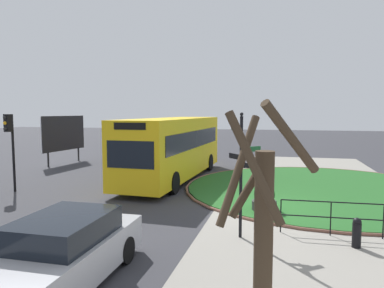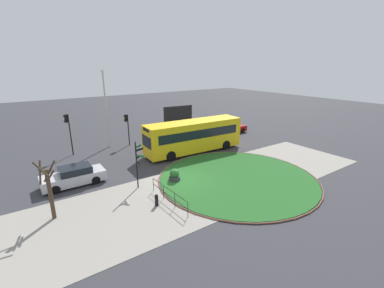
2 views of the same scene
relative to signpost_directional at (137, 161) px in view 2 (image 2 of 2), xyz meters
The scene contains 16 objects.
ground 3.87m from the signpost_directional, 12.82° to the right, with size 120.00×120.00×0.00m, color #333338.
sidewalk_paving 4.68m from the signpost_directional, 40.96° to the right, with size 32.00×7.95×0.02m, color gray.
grass_island 8.01m from the signpost_directional, 22.66° to the right, with size 12.37×12.37×0.10m, color #235B23.
grass_kerb_ring 8.01m from the signpost_directional, 22.66° to the right, with size 12.68×12.68×0.11m, color brown.
signpost_directional is the anchor object (origin of this frame).
bollard_foreground 3.51m from the signpost_directional, 92.26° to the right, with size 0.23×0.23×0.83m.
railing_grass_edge 3.61m from the signpost_directional, 77.55° to the right, with size 0.20×4.26×1.03m.
bus_yellow 9.27m from the signpost_directional, 28.83° to the left, with size 10.53×2.93×3.27m.
car_near_lane 5.24m from the signpost_directional, 139.43° to the left, with size 4.53×1.87×1.45m.
car_far_lane 18.59m from the signpost_directional, 25.60° to the left, with size 4.05×1.82×1.45m.
traffic_light_near 11.13m from the signpost_directional, 72.66° to the left, with size 0.49×0.30×3.51m.
traffic_light_far 11.02m from the signpost_directional, 103.97° to the left, with size 0.49×0.27×4.15m.
lamppost_tall 11.61m from the signpost_directional, 82.88° to the left, with size 0.32×0.32×8.25m.
billboard_left 18.00m from the signpost_directional, 48.96° to the left, with size 4.31×0.54×3.33m.
planter_near_signpost 3.24m from the signpost_directional, 11.38° to the right, with size 0.88×0.88×1.04m.
street_tree_bare 5.90m from the signpost_directional, behind, with size 1.21×1.21×3.75m.
Camera 2 is at (-9.92, -16.00, 8.84)m, focal length 24.34 mm.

